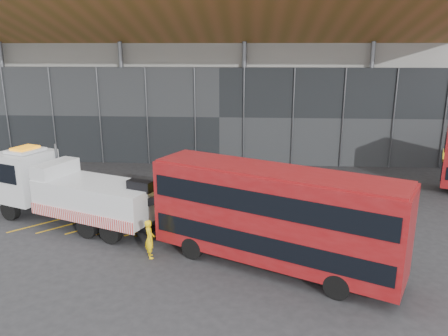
{
  "coord_description": "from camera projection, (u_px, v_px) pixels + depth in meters",
  "views": [
    {
      "loc": [
        4.61,
        -24.27,
        9.55
      ],
      "look_at": [
        3.0,
        1.5,
        2.4
      ],
      "focal_mm": 35.0,
      "sensor_mm": 36.0,
      "label": 1
    }
  ],
  "objects": [
    {
      "name": "recovery_truck",
      "position": [
        69.0,
        190.0,
        24.12
      ],
      "size": [
        11.64,
        6.42,
        4.16
      ],
      "rotation": [
        0.0,
        0.0,
        -0.38
      ],
      "color": "black",
      "rests_on": "ground_plane"
    },
    {
      "name": "construction_building",
      "position": [
        224.0,
        54.0,
        41.35
      ],
      "size": [
        55.0,
        23.97,
        18.0
      ],
      "color": "gray",
      "rests_on": "ground_plane"
    },
    {
      "name": "bus_towed",
      "position": [
        274.0,
        214.0,
        19.04
      ],
      "size": [
        11.15,
        7.27,
        4.56
      ],
      "rotation": [
        0.0,
        0.0,
        -0.46
      ],
      "color": "maroon",
      "rests_on": "ground_plane"
    },
    {
      "name": "ground_plane",
      "position": [
        173.0,
        212.0,
        26.17
      ],
      "size": [
        120.0,
        120.0,
        0.0
      ],
      "primitive_type": "plane",
      "color": "#272729"
    },
    {
      "name": "worker",
      "position": [
        150.0,
        239.0,
        20.34
      ],
      "size": [
        0.68,
        0.8,
        1.87
      ],
      "primitive_type": "imported",
      "rotation": [
        0.0,
        0.0,
        1.97
      ],
      "color": "yellow",
      "rests_on": "ground_plane"
    },
    {
      "name": "road_markings",
      "position": [
        199.0,
        213.0,
        26.07
      ],
      "size": [
        19.96,
        7.16,
        0.01
      ],
      "color": "gold",
      "rests_on": "ground_plane"
    }
  ]
}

